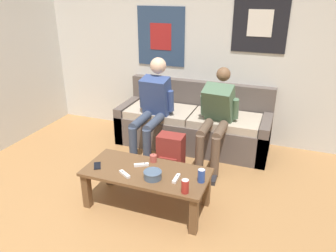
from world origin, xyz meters
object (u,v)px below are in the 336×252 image
Objects in this scene: drink_can_blue at (201,176)px; pillar_candle at (153,158)px; couch at (194,125)px; game_controller_near_right at (125,174)px; ceramic_bowl at (153,174)px; backpack at (171,155)px; coffee_table at (147,177)px; person_seated_teen at (216,115)px; drink_can_red at (185,186)px; game_controller_far_center at (176,178)px; cell_phone at (97,166)px; person_seated_adult at (153,105)px; game_controller_near_left at (141,165)px.

pillar_candle is at bearing 161.08° from drink_can_blue.
game_controller_near_right is (-0.19, -1.64, 0.13)m from couch.
couch is at bearing 92.87° from ceramic_bowl.
coffee_table is at bearing -89.98° from backpack.
person_seated_teen is 7.98× the size of game_controller_near_right.
game_controller_near_right is at bearing -114.03° from person_seated_teen.
game_controller_far_center is (-0.14, 0.17, -0.05)m from drink_can_red.
cell_phone is (-0.33, 0.05, -0.01)m from game_controller_near_right.
person_seated_adult is (-0.42, -0.42, 0.37)m from couch.
game_controller_near_right is 0.98× the size of game_controller_far_center.
cell_phone is (-0.48, -0.28, -0.03)m from pillar_candle.
drink_can_blue is at bearing -49.29° from person_seated_adult.
game_controller_near_right is at bearing -96.46° from couch.
pillar_candle is at bearing 111.77° from ceramic_bowl.
game_controller_near_right is at bearing -168.21° from drink_can_blue.
ceramic_bowl is at bearing -82.01° from backpack.
game_controller_near_right is (-0.16, -0.14, 0.08)m from coffee_table.
backpack is 3.80× the size of drink_can_red.
game_controller_far_center is at bearing -7.70° from coffee_table.
coffee_table is at bearing -109.94° from person_seated_teen.
pillar_candle reaches higher than game_controller_far_center.
game_controller_near_right is 0.33m from cell_phone.
game_controller_near_right is at bearing -109.05° from game_controller_near_left.
couch is at bearing 44.84° from person_seated_adult.
backpack is 0.92m from cell_phone.
backpack reaches higher than game_controller_near_left.
drink_can_blue reaches higher than coffee_table.
couch is 0.63m from person_seated_teen.
drink_can_blue is at bearing -18.92° from pillar_candle.
ceramic_bowl is 1.21× the size of game_controller_near_right.
ceramic_bowl is 0.59m from cell_phone.
couch reaches higher than drink_can_red.
game_controller_near_left is 1.00× the size of game_controller_near_right.
ceramic_bowl is at bearing 8.71° from game_controller_near_right.
couch is at bearing 88.90° from coffee_table.
person_seated_teen is 6.60× the size of ceramic_bowl.
game_controller_far_center is at bearing -168.06° from drink_can_blue.
person_seated_teen is at bearing 3.41° from person_seated_adult.
person_seated_teen is 9.08× the size of drink_can_blue.
couch is 1.59m from drink_can_blue.
drink_can_blue is 0.63m from game_controller_near_left.
coffee_table is at bearing 42.05° from game_controller_near_right.
couch is 1.66× the size of person_seated_adult.
drink_can_red reaches higher than game_controller_near_right.
coffee_table is 0.33m from game_controller_far_center.
drink_can_red is at bearing -111.72° from drink_can_blue.
drink_can_red is (0.34, -0.11, 0.02)m from ceramic_bowl.
coffee_table is at bearing -87.80° from pillar_candle.
ceramic_bowl is 1.18× the size of game_controller_far_center.
person_seated_teen is 1.53m from cell_phone.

